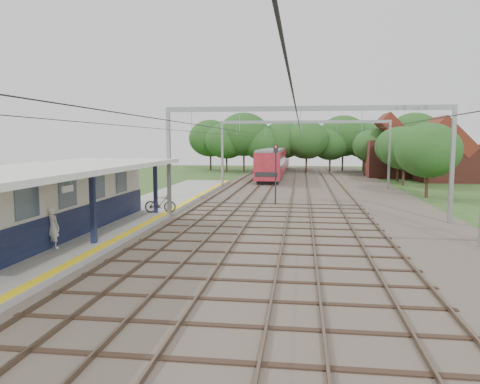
{
  "coord_description": "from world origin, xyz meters",
  "views": [
    {
      "loc": [
        3.33,
        -13.59,
        4.91
      ],
      "look_at": [
        -0.66,
        16.45,
        1.6
      ],
      "focal_mm": 35.0,
      "sensor_mm": 36.0,
      "label": 1
    }
  ],
  "objects_px": {
    "bicycle": "(160,204)",
    "person": "(53,228)",
    "signal_post": "(276,167)",
    "train": "(276,160)"
  },
  "relations": [
    {
      "from": "person",
      "to": "bicycle",
      "type": "distance_m",
      "value": 10.32
    },
    {
      "from": "bicycle",
      "to": "signal_post",
      "type": "distance_m",
      "value": 9.95
    },
    {
      "from": "bicycle",
      "to": "train",
      "type": "relative_size",
      "value": 0.06
    },
    {
      "from": "bicycle",
      "to": "person",
      "type": "bearing_deg",
      "value": 163.23
    },
    {
      "from": "bicycle",
      "to": "train",
      "type": "distance_m",
      "value": 40.24
    },
    {
      "from": "bicycle",
      "to": "signal_post",
      "type": "xyz_separation_m",
      "value": [
        6.95,
        6.83,
        2.02
      ]
    },
    {
      "from": "bicycle",
      "to": "signal_post",
      "type": "relative_size",
      "value": 0.43
    },
    {
      "from": "person",
      "to": "bicycle",
      "type": "xyz_separation_m",
      "value": [
        1.56,
        10.2,
        -0.3
      ]
    },
    {
      "from": "person",
      "to": "signal_post",
      "type": "bearing_deg",
      "value": -99.97
    },
    {
      "from": "person",
      "to": "bicycle",
      "type": "relative_size",
      "value": 0.9
    }
  ]
}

